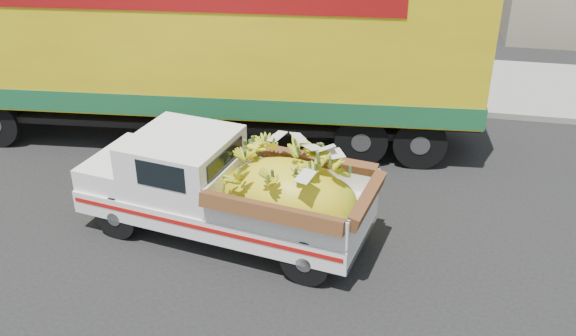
# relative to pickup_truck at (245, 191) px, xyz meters

# --- Properties ---
(ground) EXTENTS (100.00, 100.00, 0.00)m
(ground) POSITION_rel_pickup_truck_xyz_m (-1.57, 0.44, -0.93)
(ground) COLOR black
(ground) RESTS_ON ground
(curb) EXTENTS (60.00, 0.25, 0.15)m
(curb) POSITION_rel_pickup_truck_xyz_m (-1.57, 6.33, -0.85)
(curb) COLOR gray
(curb) RESTS_ON ground
(sidewalk) EXTENTS (60.00, 4.00, 0.14)m
(sidewalk) POSITION_rel_pickup_truck_xyz_m (-1.57, 8.43, -0.86)
(sidewalk) COLOR gray
(sidewalk) RESTS_ON ground
(pickup_truck) EXTENTS (5.15, 2.65, 1.72)m
(pickup_truck) POSITION_rel_pickup_truck_xyz_m (0.00, 0.00, 0.00)
(pickup_truck) COLOR black
(pickup_truck) RESTS_ON ground
(semi_trailer) EXTENTS (12.04, 3.54, 3.80)m
(semi_trailer) POSITION_rel_pickup_truck_xyz_m (-1.90, 3.88, 1.20)
(semi_trailer) COLOR black
(semi_trailer) RESTS_ON ground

